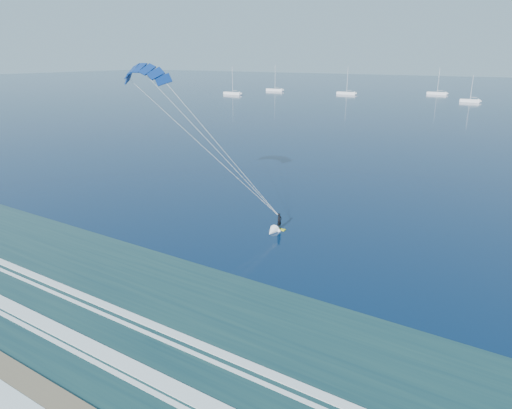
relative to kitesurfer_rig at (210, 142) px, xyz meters
The scene contains 6 objects.
kitesurfer_rig is the anchor object (origin of this frame).
sailboat_0 179.58m from the kitesurfer_rig, 124.62° to the left, with size 9.61×2.40×12.95m.
sailboat_1 187.14m from the kitesurfer_rig, 107.30° to the left, with size 9.53×2.40×12.97m.
sailboat_2 202.49m from the kitesurfer_rig, 95.14° to the left, with size 9.30×2.40×12.46m.
sailboat_3 168.90m from the kitesurfer_rig, 89.47° to the left, with size 7.51×2.40×10.58m.
sailboat_7 202.73m from the kitesurfer_rig, 118.31° to the left, with size 9.80×2.40×13.39m.
Camera 1 is at (24.44, -10.11, 18.18)m, focal length 32.00 mm.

